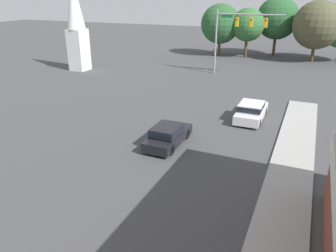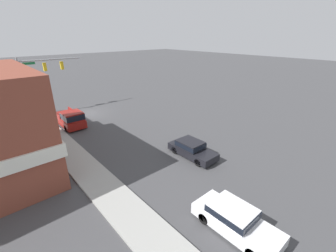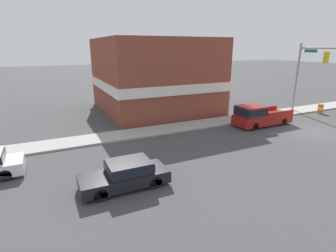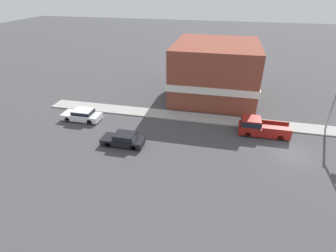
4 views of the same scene
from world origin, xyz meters
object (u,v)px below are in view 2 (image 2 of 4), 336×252
car_lead (192,148)px  car_oncoming (235,219)px  pickup_truck_parked (70,118)px  construction_barrel (42,105)px

car_lead → car_oncoming: car_oncoming is taller
car_lead → pickup_truck_parked: (5.39, -13.89, 0.22)m
pickup_truck_parked → construction_barrel: bearing=-86.2°
pickup_truck_parked → car_oncoming: bearing=93.4°
car_lead → car_oncoming: size_ratio=0.94×
car_oncoming → construction_barrel: car_oncoming is taller
car_lead → construction_barrel: size_ratio=4.33×
car_oncoming → car_lead: bearing=59.3°
pickup_truck_parked → construction_barrel: 9.50m
construction_barrel → car_oncoming: bearing=93.5°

